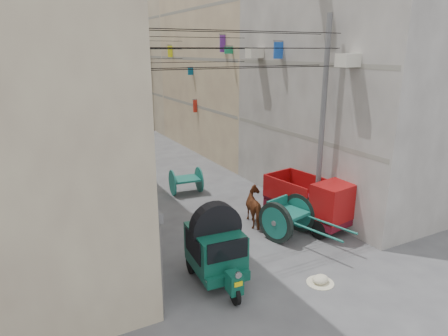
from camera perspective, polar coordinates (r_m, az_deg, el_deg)
building_row_right at (r=42.27m, az=-7.90°, el=15.96°), size 8.00×62.00×14.00m
end_cap_building at (r=71.81m, az=-23.46°, el=15.00°), size 22.00×10.00×13.00m
shutters_left at (r=16.94m, az=-17.02°, el=-2.28°), size 0.18×14.40×2.88m
signboards at (r=28.16m, az=-14.16°, el=9.26°), size 8.22×40.52×5.67m
ac_units at (r=16.78m, az=10.87°, el=18.60°), size 0.70×6.55×3.35m
utility_poles at (r=23.64m, az=-11.40°, el=9.52°), size 7.40×22.20×8.00m
overhead_cables at (r=21.00m, az=-9.67°, el=16.35°), size 7.40×22.52×1.12m
auto_rickshaw at (r=12.14m, az=-1.16°, el=-11.09°), size 1.68×2.74×1.89m
tonga_cart at (r=15.13m, az=9.15°, el=-6.89°), size 2.05×3.55×1.51m
mini_truck at (r=16.05m, az=13.06°, el=-5.04°), size 2.16×3.79×2.01m
second_cart at (r=19.45m, az=-5.46°, el=-1.78°), size 1.53×1.39×1.25m
feed_sack at (r=12.77m, az=13.61°, el=-15.19°), size 0.51×0.41×0.26m
horse at (r=16.06m, az=4.68°, el=-5.57°), size 1.16×1.83×1.43m
distant_car_white at (r=29.68m, az=-17.02°, el=3.88°), size 2.20×3.90×1.25m
distant_car_grey at (r=38.21m, az=-15.51°, el=6.61°), size 1.57×3.60×1.15m
distant_car_green at (r=42.77m, az=-18.57°, el=7.30°), size 2.57×3.99×1.07m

